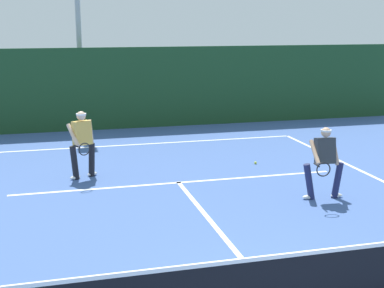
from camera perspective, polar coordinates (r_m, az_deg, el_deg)
court_line_baseline_far at (r=16.54m, az=-4.77°, el=0.01°), size 9.24×0.10×0.01m
court_line_service at (r=12.57m, az=-1.40°, el=-4.06°), size 7.53×0.10×0.01m
court_line_centre at (r=9.73m, az=2.92°, el=-9.19°), size 0.10×6.40×0.01m
player_near at (r=11.57m, az=13.70°, el=-1.67°), size 0.91×0.86×1.53m
player_far at (r=13.00m, az=-11.42°, el=0.24°), size 0.71×0.93×1.60m
tennis_ball at (r=14.27m, az=6.67°, el=-1.96°), size 0.07×0.07×0.07m
back_fence_windscreen at (r=18.89m, az=-6.27°, el=5.85°), size 21.17×0.12×2.78m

